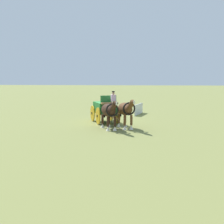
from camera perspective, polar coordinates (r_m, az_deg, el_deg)
name	(u,v)px	position (r m, az deg, el deg)	size (l,w,h in m)	color
ground_plane	(105,122)	(26.64, -1.35, -1.90)	(220.00, 220.00, 0.00)	olive
show_wagon	(105,109)	(26.34, -1.25, 0.63)	(5.40, 2.94, 2.74)	#236B2D
draft_horse_near	(126,110)	(23.30, 2.51, 0.39)	(2.94, 1.68, 2.30)	brown
draft_horse_off	(109,111)	(22.91, -0.56, 0.20)	(3.08, 1.73, 2.25)	#331E14
sponsor_banner	(139,109)	(32.16, 4.92, 0.53)	(3.20, 0.06, 1.10)	silver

